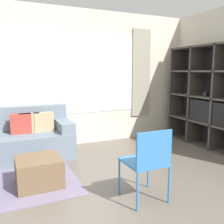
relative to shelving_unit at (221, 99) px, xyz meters
The scene contains 6 objects.
ground_plane 2.99m from the shelving_unit, 151.43° to the right, with size 16.00×16.00×0.00m, color #665B51.
wall_back 2.93m from the shelving_unit, 148.62° to the left, with size 6.53×0.11×2.70m.
shelving_unit is the anchor object (origin of this frame).
couch_main 3.74m from the shelving_unit, 163.36° to the left, with size 1.87×0.84×0.87m.
ottoman 3.44m from the shelving_unit, behind, with size 0.57×0.56×0.38m.
folding_chair 2.56m from the shelving_unit, 154.48° to the right, with size 0.44×0.46×0.86m.
Camera 1 is at (-1.28, -2.01, 1.49)m, focal length 40.00 mm.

